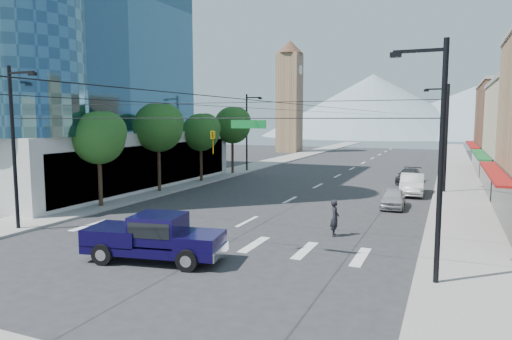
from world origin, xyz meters
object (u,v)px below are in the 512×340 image
(pedestrian, at_px, (335,218))
(parked_car_far, at_px, (409,176))
(pickup_truck, at_px, (154,236))
(parked_car_near, at_px, (393,198))
(parked_car_mid, at_px, (412,184))

(pedestrian, xyz_separation_m, parked_car_far, (1.95, 22.41, -0.27))
(pickup_truck, relative_size, parked_car_near, 1.62)
(pedestrian, height_order, parked_car_far, pedestrian)
(pedestrian, bearing_deg, parked_car_near, -21.24)
(pickup_truck, xyz_separation_m, pedestrian, (6.29, 7.25, -0.11))
(pedestrian, bearing_deg, pickup_truck, 129.84)
(parked_car_mid, bearing_deg, pedestrian, -102.45)
(pedestrian, relative_size, parked_car_mid, 0.38)
(parked_car_mid, xyz_separation_m, parked_car_far, (-0.78, 6.83, -0.15))
(pedestrian, relative_size, parked_car_near, 0.49)
(parked_car_near, bearing_deg, parked_car_far, 87.69)
(pedestrian, distance_m, parked_car_near, 9.39)
(parked_car_mid, bearing_deg, parked_car_far, 94.01)
(parked_car_near, height_order, parked_car_mid, parked_car_mid)
(parked_car_near, bearing_deg, pedestrian, -104.33)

